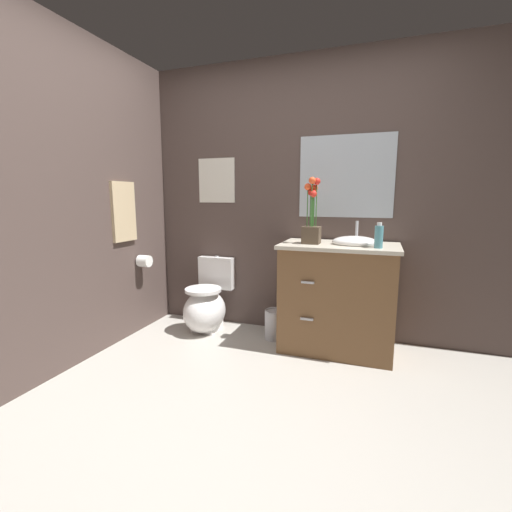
# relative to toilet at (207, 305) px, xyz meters

# --- Properties ---
(ground_plane) EXTENTS (9.44, 9.44, 0.00)m
(ground_plane) POSITION_rel_toilet_xyz_m (0.80, -1.25, -0.24)
(ground_plane) COLOR #B2ADA3
(wall_back) EXTENTS (4.40, 0.05, 2.50)m
(wall_back) POSITION_rel_toilet_xyz_m (1.00, 0.30, 1.01)
(wall_back) COLOR #4C3D38
(wall_back) RESTS_ON ground_plane
(wall_left) EXTENTS (0.05, 4.26, 2.50)m
(wall_left) POSITION_rel_toilet_xyz_m (-0.64, -0.79, 1.01)
(wall_left) COLOR #4C3D38
(wall_left) RESTS_ON ground_plane
(toilet) EXTENTS (0.38, 0.59, 0.69)m
(toilet) POSITION_rel_toilet_xyz_m (0.00, 0.00, 0.00)
(toilet) COLOR white
(toilet) RESTS_ON ground_plane
(vanity_cabinet) EXTENTS (0.94, 0.56, 1.08)m
(vanity_cabinet) POSITION_rel_toilet_xyz_m (1.23, -0.03, 0.22)
(vanity_cabinet) COLOR brown
(vanity_cabinet) RESTS_ON ground_plane
(flower_vase) EXTENTS (0.14, 0.14, 0.53)m
(flower_vase) POSITION_rel_toilet_xyz_m (1.01, -0.07, 0.85)
(flower_vase) COLOR #4C3D2D
(flower_vase) RESTS_ON vanity_cabinet
(soap_bottle) EXTENTS (0.06, 0.06, 0.19)m
(soap_bottle) POSITION_rel_toilet_xyz_m (1.53, -0.16, 0.74)
(soap_bottle) COLOR teal
(soap_bottle) RESTS_ON vanity_cabinet
(trash_bin) EXTENTS (0.18, 0.18, 0.27)m
(trash_bin) POSITION_rel_toilet_xyz_m (0.68, 0.01, -0.11)
(trash_bin) COLOR #B7B7BC
(trash_bin) RESTS_ON ground_plane
(wall_poster) EXTENTS (0.38, 0.01, 0.43)m
(wall_poster) POSITION_rel_toilet_xyz_m (-0.00, 0.27, 1.19)
(wall_poster) COLOR silver
(wall_mirror) EXTENTS (0.80, 0.01, 0.70)m
(wall_mirror) POSITION_rel_toilet_xyz_m (1.23, 0.27, 1.21)
(wall_mirror) COLOR #B2BCC6
(hanging_towel) EXTENTS (0.03, 0.28, 0.52)m
(hanging_towel) POSITION_rel_toilet_xyz_m (-0.60, -0.37, 0.90)
(hanging_towel) COLOR tan
(toilet_paper_roll) EXTENTS (0.11, 0.11, 0.11)m
(toilet_paper_roll) POSITION_rel_toilet_xyz_m (-0.54, -0.20, 0.44)
(toilet_paper_roll) COLOR white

